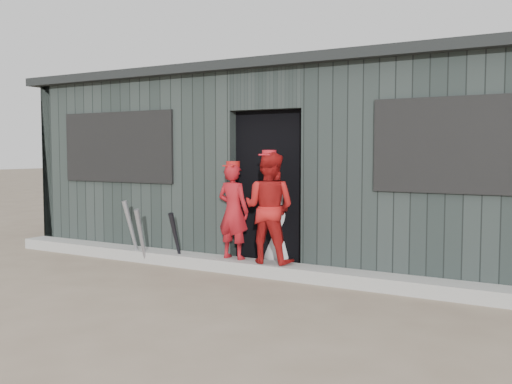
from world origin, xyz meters
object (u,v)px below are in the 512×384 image
Objects in this scene: bat_right at (176,239)px; player_red_right at (269,208)px; bat_mid at (132,231)px; player_grey_back at (280,226)px; bat_left at (141,236)px; player_red_left at (233,211)px; dugout at (314,165)px.

player_red_right is at bearing 5.35° from bat_right.
bat_mid is 0.72m from bat_right.
bat_right is 0.54× the size of player_red_right.
player_grey_back is at bearing 22.32° from bat_right.
bat_right is at bearing 28.03° from player_grey_back.
bat_left is 1.05× the size of bat_right.
player_red_left reaches higher than player_grey_back.
dugout reaches higher than player_red_left.
bat_mid is 2.06m from player_red_right.
player_red_right is at bearing 4.93° from bat_mid.
bat_left is at bearing -160.63° from bat_right.
bat_mid is at bearing -135.52° from dugout.
bat_mid is 0.64× the size of player_red_right.
bat_mid is 1.55m from player_red_left.
player_red_left is 0.52m from player_red_right.
bat_left is at bearing -22.52° from bat_mid.
bat_mid is at bearing 157.48° from bat_left.
bat_mid is 0.10× the size of dugout.
player_red_right reaches higher than player_grey_back.
dugout reaches higher than bat_right.
bat_right is 0.09× the size of dugout.
player_red_left reaches higher than bat_mid.
player_grey_back reaches higher than bat_right.
player_grey_back is at bearing 16.07° from bat_mid.
bat_left is 0.70× the size of player_grey_back.
bat_right is at bearing -122.97° from dugout.
player_grey_back is (1.96, 0.56, 0.13)m from bat_mid.
dugout is at bearing 44.48° from bat_mid.
bat_left is 0.48m from bat_right.
bat_right is 0.90m from player_red_left.
player_red_left is 1.77m from dugout.
player_red_left is at bearing 46.17° from player_grey_back.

